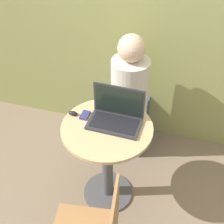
{
  "coord_description": "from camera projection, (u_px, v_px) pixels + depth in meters",
  "views": [
    {
      "loc": [
        0.47,
        -1.52,
        2.28
      ],
      "look_at": [
        0.02,
        0.05,
        0.88
      ],
      "focal_mm": 50.0,
      "sensor_mm": 36.0,
      "label": 1
    }
  ],
  "objects": [
    {
      "name": "ground_plane",
      "position": [
        108.0,
        193.0,
        2.69
      ],
      "size": [
        12.0,
        12.0,
        0.0
      ],
      "primitive_type": "plane",
      "color": "#7F6B56"
    },
    {
      "name": "computer_mouse",
      "position": [
        73.0,
        113.0,
        2.27
      ],
      "size": [
        0.07,
        0.04,
        0.03
      ],
      "color": "black",
      "rests_on": "round_table"
    },
    {
      "name": "laptop",
      "position": [
        116.0,
        115.0,
        2.19
      ],
      "size": [
        0.38,
        0.23,
        0.26
      ],
      "color": "#2D2D33",
      "rests_on": "round_table"
    },
    {
      "name": "person_seated",
      "position": [
        130.0,
        103.0,
        2.81
      ],
      "size": [
        0.32,
        0.5,
        1.21
      ],
      "color": "#3D4766",
      "rests_on": "ground_plane"
    },
    {
      "name": "cell_phone",
      "position": [
        85.0,
        115.0,
        2.26
      ],
      "size": [
        0.06,
        0.1,
        0.02
      ],
      "color": "navy",
      "rests_on": "round_table"
    },
    {
      "name": "back_wall",
      "position": [
        138.0,
        6.0,
        2.49
      ],
      "size": [
        7.0,
        0.05,
        2.6
      ],
      "color": "#939956",
      "rests_on": "ground_plane"
    },
    {
      "name": "round_table",
      "position": [
        107.0,
        151.0,
        2.35
      ],
      "size": [
        0.65,
        0.65,
        0.78
      ],
      "color": "#4C4C51",
      "rests_on": "ground_plane"
    }
  ]
}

